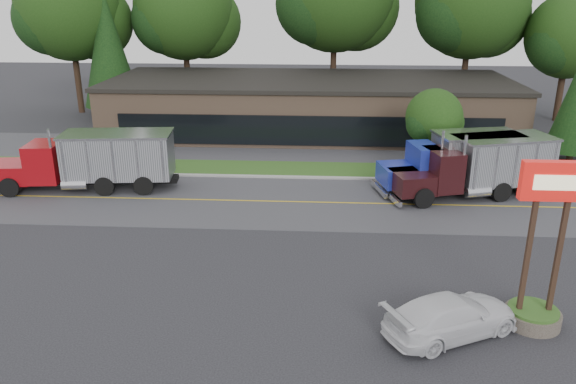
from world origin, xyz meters
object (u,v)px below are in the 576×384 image
at_px(rally_car, 452,316).
at_px(dump_truck_red, 94,159).
at_px(dump_truck_maroon, 481,165).
at_px(bilo_sign, 540,272).
at_px(dump_truck_blue, 458,160).

bearing_deg(rally_car, dump_truck_red, 24.91).
bearing_deg(dump_truck_maroon, bilo_sign, 67.66).
relative_size(dump_truck_blue, rally_car, 1.72).
bearing_deg(rally_car, bilo_sign, -102.09).
bearing_deg(dump_truck_blue, bilo_sign, 76.40).
bearing_deg(dump_truck_blue, dump_truck_red, -9.15).
height_order(dump_truck_red, dump_truck_maroon, same).
height_order(dump_truck_red, rally_car, dump_truck_red).
bearing_deg(bilo_sign, dump_truck_red, 147.88).
relative_size(bilo_sign, rally_car, 1.23).
height_order(dump_truck_maroon, rally_car, dump_truck_maroon).
bearing_deg(rally_car, dump_truck_maroon, -44.90).
bearing_deg(dump_truck_blue, rally_car, 65.13).
distance_m(bilo_sign, dump_truck_red, 24.39).
height_order(dump_truck_blue, dump_truck_maroon, same).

